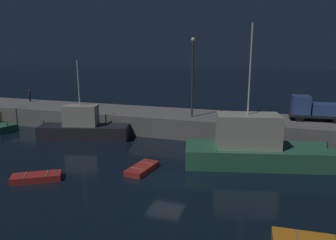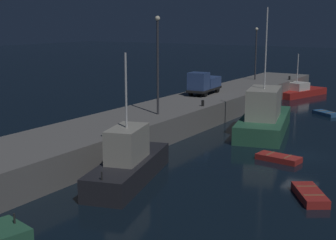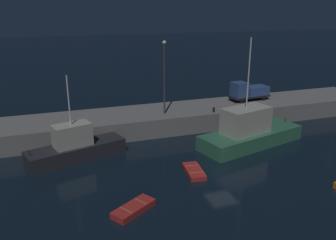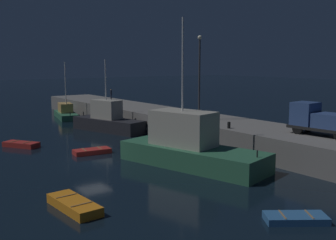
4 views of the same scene
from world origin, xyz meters
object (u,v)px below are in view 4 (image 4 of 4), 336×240
at_px(dinghy_orange_near, 74,205).
at_px(fishing_boat_orange, 189,147).
at_px(fishing_boat_white, 108,121).
at_px(fishing_trawler_red, 66,113).
at_px(dinghy_red_small, 21,144).
at_px(lamp_post_west, 199,71).
at_px(rowboat_white_mid, 296,218).
at_px(bollard_west, 229,125).
at_px(rowboat_blue_far, 92,151).
at_px(utility_truck, 321,120).
at_px(dockworker, 111,94).

bearing_deg(dinghy_orange_near, fishing_boat_orange, 108.13).
height_order(fishing_boat_orange, dinghy_orange_near, fishing_boat_orange).
bearing_deg(fishing_boat_white, fishing_trawler_red, 178.88).
distance_m(dinghy_red_small, lamp_post_west, 18.95).
distance_m(fishing_trawler_red, rowboat_white_mid, 44.10).
bearing_deg(dinghy_red_small, dinghy_orange_near, -7.85).
height_order(fishing_boat_orange, bollard_west, fishing_boat_orange).
relative_size(rowboat_blue_far, lamp_post_west, 0.40).
bearing_deg(dinghy_orange_near, fishing_trawler_red, 158.62).
xyz_separation_m(fishing_boat_white, dinghy_orange_near, (21.82, -13.59, -1.00)).
relative_size(utility_truck, dockworker, 3.36).
relative_size(lamp_post_west, bollard_west, 14.74).
xyz_separation_m(fishing_boat_white, rowboat_blue_far, (9.79, -6.76, -1.05)).
xyz_separation_m(dinghy_red_small, dockworker, (-17.16, 18.99, 2.95)).
bearing_deg(rowboat_blue_far, dinghy_orange_near, -29.63).
relative_size(fishing_trawler_red, fishing_boat_orange, 0.65).
height_order(dinghy_orange_near, utility_truck, utility_truck).
bearing_deg(rowboat_white_mid, rowboat_blue_far, -175.37).
bearing_deg(dinghy_red_small, fishing_boat_white, 105.83).
relative_size(lamp_post_west, dockworker, 5.06).
bearing_deg(fishing_trawler_red, rowboat_white_mid, -7.00).
bearing_deg(fishing_boat_white, rowboat_blue_far, -34.59).
xyz_separation_m(dinghy_red_small, rowboat_blue_far, (6.67, 4.26, -0.03)).
xyz_separation_m(fishing_boat_orange, dinghy_orange_near, (3.68, -11.24, -1.24)).
xyz_separation_m(utility_truck, bollard_west, (-6.88, -3.54, -0.97)).
bearing_deg(dinghy_orange_near, utility_truck, 85.12).
bearing_deg(rowboat_blue_far, bollard_west, 55.82).
xyz_separation_m(fishing_trawler_red, rowboat_blue_far, (23.39, -7.02, -0.57)).
xyz_separation_m(fishing_trawler_red, rowboat_white_mid, (43.77, -5.37, -0.60)).
xyz_separation_m(rowboat_blue_far, lamp_post_west, (1.09, 11.57, 6.97)).
height_order(dinghy_orange_near, dinghy_red_small, dinghy_orange_near).
bearing_deg(rowboat_blue_far, dinghy_red_small, -147.43).
xyz_separation_m(fishing_boat_orange, bollard_west, (-1.45, 5.75, 1.01)).
height_order(fishing_boat_orange, lamp_post_west, fishing_boat_orange).
bearing_deg(rowboat_blue_far, utility_truck, 44.83).
relative_size(rowboat_white_mid, dinghy_red_small, 0.91).
xyz_separation_m(fishing_trawler_red, dockworker, (-0.45, 7.71, 2.40)).
relative_size(fishing_boat_white, rowboat_blue_far, 2.93).
relative_size(rowboat_white_mid, bollard_west, 5.79).
bearing_deg(lamp_post_west, rowboat_blue_far, -95.41).
height_order(fishing_boat_white, dinghy_orange_near, fishing_boat_white).
bearing_deg(dockworker, dinghy_orange_near, -31.03).
height_order(fishing_boat_orange, dinghy_red_small, fishing_boat_orange).
bearing_deg(dinghy_orange_near, dinghy_red_small, 172.15).
distance_m(dinghy_red_small, utility_truck, 27.40).
xyz_separation_m(fishing_boat_white, rowboat_white_mid, (30.18, -5.11, -1.07)).
bearing_deg(rowboat_white_mid, dockworker, 163.52).
xyz_separation_m(dinghy_red_small, utility_truck, (20.45, 17.96, 3.25)).
xyz_separation_m(rowboat_white_mid, utility_truck, (-6.61, 12.05, 3.30)).
height_order(rowboat_white_mid, rowboat_blue_far, rowboat_blue_far).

